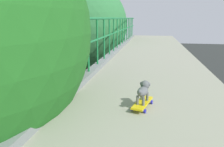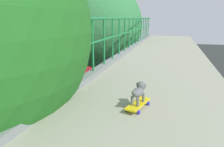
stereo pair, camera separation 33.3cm
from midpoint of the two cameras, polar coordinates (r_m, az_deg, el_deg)
The scene contains 4 objects.
city_bus at distance 24.51m, azimuth -11.61°, elevation 3.08°, with size 2.70×10.62×3.22m.
roadside_tree_far at distance 13.01m, azimuth -8.29°, elevation 12.13°, with size 5.02×5.02×8.45m.
toy_skateboard at distance 3.11m, azimuth 4.76°, elevation -7.64°, with size 0.29×0.56×0.08m.
small_dog at distance 3.06m, azimuth 5.01°, elevation -4.24°, with size 0.20×0.36×0.29m.
Camera 1 is at (1.05, 0.24, 6.39)m, focal length 35.56 mm.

